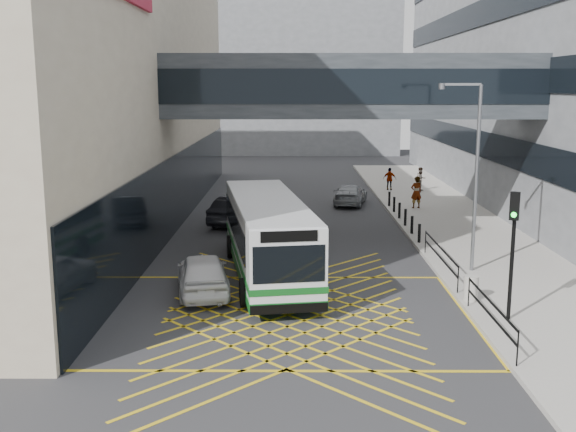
{
  "coord_description": "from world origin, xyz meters",
  "views": [
    {
      "loc": [
        0.12,
        -21.42,
        7.5
      ],
      "look_at": [
        0.0,
        4.0,
        2.6
      ],
      "focal_mm": 42.0,
      "sensor_mm": 36.0,
      "label": 1
    }
  ],
  "objects_px": {
    "traffic_light": "(513,237)",
    "litter_bin": "(471,288)",
    "pedestrian_b": "(421,179)",
    "car_white": "(203,273)",
    "car_dark": "(237,210)",
    "pedestrian_c": "(390,179)",
    "car_silver": "(350,194)",
    "street_lamp": "(472,166)",
    "pedestrian_a": "(416,192)",
    "bus": "(267,235)"
  },
  "relations": [
    {
      "from": "car_dark",
      "to": "traffic_light",
      "type": "bearing_deg",
      "value": 139.23
    },
    {
      "from": "car_silver",
      "to": "pedestrian_a",
      "type": "relative_size",
      "value": 2.27
    },
    {
      "from": "pedestrian_a",
      "to": "pedestrian_c",
      "type": "xyz_separation_m",
      "value": [
        -0.57,
        7.27,
        -0.17
      ]
    },
    {
      "from": "car_silver",
      "to": "litter_bin",
      "type": "bearing_deg",
      "value": 108.9
    },
    {
      "from": "bus",
      "to": "car_white",
      "type": "xyz_separation_m",
      "value": [
        -2.28,
        -2.39,
        -0.91
      ]
    },
    {
      "from": "car_white",
      "to": "pedestrian_c",
      "type": "distance_m",
      "value": 26.25
    },
    {
      "from": "car_silver",
      "to": "pedestrian_b",
      "type": "xyz_separation_m",
      "value": [
        5.44,
        4.8,
        0.3
      ]
    },
    {
      "from": "bus",
      "to": "car_white",
      "type": "distance_m",
      "value": 3.43
    },
    {
      "from": "car_silver",
      "to": "street_lamp",
      "type": "height_order",
      "value": "street_lamp"
    },
    {
      "from": "car_silver",
      "to": "pedestrian_c",
      "type": "distance_m",
      "value": 6.05
    },
    {
      "from": "car_silver",
      "to": "street_lamp",
      "type": "bearing_deg",
      "value": 113.6
    },
    {
      "from": "bus",
      "to": "pedestrian_a",
      "type": "height_order",
      "value": "bus"
    },
    {
      "from": "street_lamp",
      "to": "pedestrian_b",
      "type": "bearing_deg",
      "value": 99.38
    },
    {
      "from": "car_dark",
      "to": "litter_bin",
      "type": "height_order",
      "value": "car_dark"
    },
    {
      "from": "car_dark",
      "to": "pedestrian_b",
      "type": "distance_m",
      "value": 16.49
    },
    {
      "from": "street_lamp",
      "to": "bus",
      "type": "bearing_deg",
      "value": -162.84
    },
    {
      "from": "traffic_light",
      "to": "pedestrian_a",
      "type": "xyz_separation_m",
      "value": [
        0.72,
        20.17,
        -1.74
      ]
    },
    {
      "from": "car_white",
      "to": "car_dark",
      "type": "relative_size",
      "value": 0.98
    },
    {
      "from": "street_lamp",
      "to": "pedestrian_c",
      "type": "distance_m",
      "value": 21.72
    },
    {
      "from": "litter_bin",
      "to": "pedestrian_c",
      "type": "relative_size",
      "value": 0.54
    },
    {
      "from": "car_dark",
      "to": "street_lamp",
      "type": "height_order",
      "value": "street_lamp"
    },
    {
      "from": "street_lamp",
      "to": "pedestrian_c",
      "type": "relative_size",
      "value": 4.65
    },
    {
      "from": "car_dark",
      "to": "car_white",
      "type": "bearing_deg",
      "value": 106.49
    },
    {
      "from": "pedestrian_b",
      "to": "pedestrian_c",
      "type": "height_order",
      "value": "pedestrian_b"
    },
    {
      "from": "car_white",
      "to": "litter_bin",
      "type": "distance_m",
      "value": 9.59
    },
    {
      "from": "bus",
      "to": "car_dark",
      "type": "relative_size",
      "value": 2.3
    },
    {
      "from": "pedestrian_c",
      "to": "car_silver",
      "type": "bearing_deg",
      "value": 72.7
    },
    {
      "from": "car_dark",
      "to": "pedestrian_b",
      "type": "xyz_separation_m",
      "value": [
        12.25,
        11.04,
        0.21
      ]
    },
    {
      "from": "bus",
      "to": "car_white",
      "type": "height_order",
      "value": "bus"
    },
    {
      "from": "car_white",
      "to": "pedestrian_c",
      "type": "bearing_deg",
      "value": -123.25
    },
    {
      "from": "street_lamp",
      "to": "pedestrian_c",
      "type": "height_order",
      "value": "street_lamp"
    },
    {
      "from": "traffic_light",
      "to": "litter_bin",
      "type": "bearing_deg",
      "value": 131.61
    },
    {
      "from": "car_silver",
      "to": "pedestrian_a",
      "type": "xyz_separation_m",
      "value": [
        3.84,
        -2.18,
        0.44
      ]
    },
    {
      "from": "bus",
      "to": "litter_bin",
      "type": "xyz_separation_m",
      "value": [
        7.23,
        -3.65,
        -1.09
      ]
    },
    {
      "from": "car_silver",
      "to": "street_lamp",
      "type": "xyz_separation_m",
      "value": [
        3.36,
        -16.35,
        3.72
      ]
    },
    {
      "from": "pedestrian_a",
      "to": "pedestrian_c",
      "type": "distance_m",
      "value": 7.29
    },
    {
      "from": "traffic_light",
      "to": "pedestrian_c",
      "type": "relative_size",
      "value": 2.59
    },
    {
      "from": "street_lamp",
      "to": "traffic_light",
      "type": "bearing_deg",
      "value": -77.31
    },
    {
      "from": "litter_bin",
      "to": "pedestrian_b",
      "type": "height_order",
      "value": "pedestrian_b"
    },
    {
      "from": "car_dark",
      "to": "car_silver",
      "type": "bearing_deg",
      "value": -119.87
    },
    {
      "from": "bus",
      "to": "car_white",
      "type": "relative_size",
      "value": 2.35
    },
    {
      "from": "car_silver",
      "to": "traffic_light",
      "type": "relative_size",
      "value": 1.06
    },
    {
      "from": "bus",
      "to": "pedestrian_c",
      "type": "bearing_deg",
      "value": 60.72
    },
    {
      "from": "pedestrian_a",
      "to": "pedestrian_b",
      "type": "height_order",
      "value": "pedestrian_a"
    },
    {
      "from": "car_white",
      "to": "car_silver",
      "type": "distance_m",
      "value": 20.32
    },
    {
      "from": "bus",
      "to": "traffic_light",
      "type": "relative_size",
      "value": 2.75
    },
    {
      "from": "street_lamp",
      "to": "car_dark",
      "type": "bearing_deg",
      "value": 150.16
    },
    {
      "from": "traffic_light",
      "to": "pedestrian_b",
      "type": "xyz_separation_m",
      "value": [
        2.33,
        27.15,
        -1.88
      ]
    },
    {
      "from": "street_lamp",
      "to": "litter_bin",
      "type": "relative_size",
      "value": 8.54
    },
    {
      "from": "traffic_light",
      "to": "car_dark",
      "type": "bearing_deg",
      "value": 145.4
    }
  ]
}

